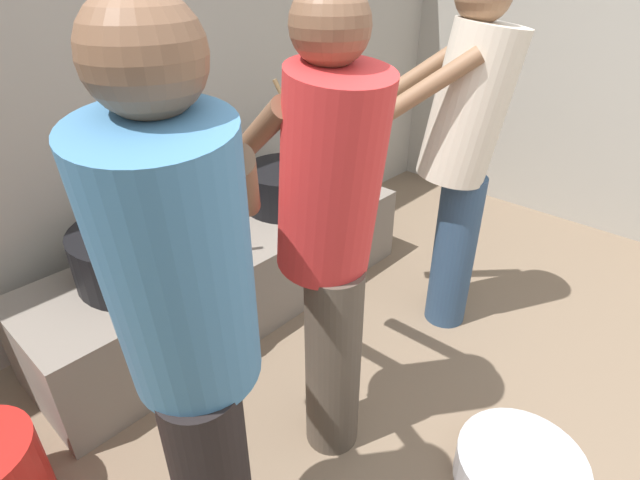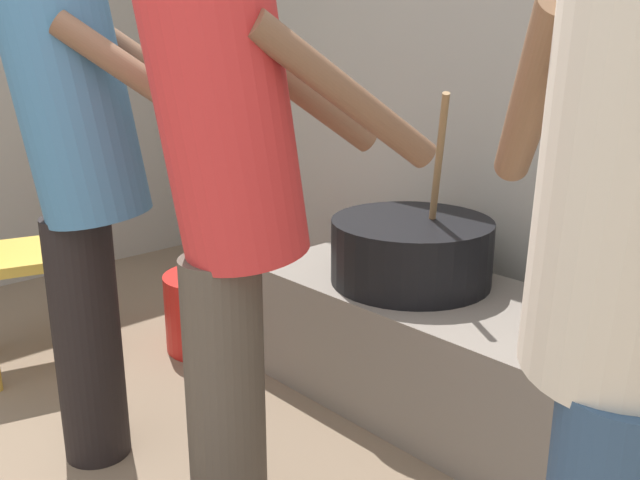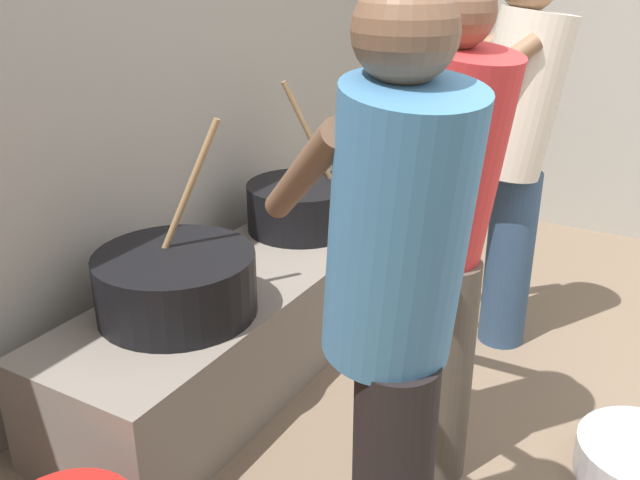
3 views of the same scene
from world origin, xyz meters
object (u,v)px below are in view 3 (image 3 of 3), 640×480
(cooking_pot_secondary, at_px, (176,283))
(cook_in_cream_shirt, at_px, (515,137))
(cook_in_blue_shirt, at_px, (395,299))
(cook_in_red_shirt, at_px, (444,215))
(cooking_pot_main, at_px, (301,206))

(cooking_pot_secondary, xyz_separation_m, cook_in_cream_shirt, (1.11, -0.85, 0.39))
(cook_in_blue_shirt, xyz_separation_m, cook_in_cream_shirt, (1.50, 0.15, 0.02))
(cook_in_red_shirt, bearing_deg, cooking_pot_secondary, 102.08)
(cook_in_red_shirt, relative_size, cook_in_cream_shirt, 0.98)
(cooking_pot_main, bearing_deg, cook_in_blue_shirt, -141.24)
(cooking_pot_main, height_order, cooking_pot_secondary, cooking_pot_secondary)
(cooking_pot_secondary, distance_m, cook_in_cream_shirt, 1.45)
(cook_in_red_shirt, bearing_deg, cook_in_blue_shirt, -170.07)
(cooking_pot_secondary, xyz_separation_m, cook_in_red_shirt, (0.19, -0.90, 0.37))
(cooking_pot_main, distance_m, cook_in_cream_shirt, 0.99)
(cooking_pot_main, relative_size, cook_in_cream_shirt, 0.41)
(cooking_pot_main, bearing_deg, cooking_pot_secondary, -177.66)
(cook_in_blue_shirt, height_order, cook_in_cream_shirt, cook_in_cream_shirt)
(cook_in_red_shirt, distance_m, cook_in_cream_shirt, 0.92)
(cooking_pot_main, distance_m, cook_in_red_shirt, 1.23)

